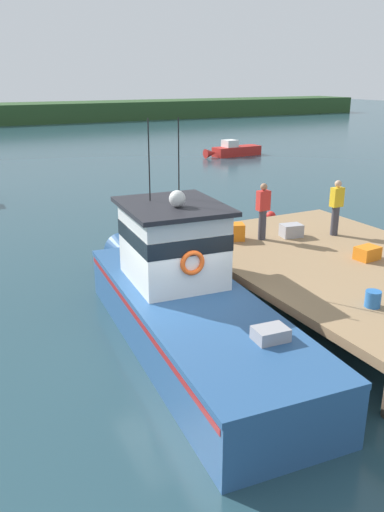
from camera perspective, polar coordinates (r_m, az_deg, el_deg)
ground_plane at (r=11.81m, az=-1.68°, el=-9.55°), size 200.00×200.00×0.00m
dock at (r=13.94m, az=16.33°, el=-0.92°), size 6.00×9.00×1.20m
main_fishing_boat at (r=11.57m, az=-0.91°, el=-4.61°), size 3.19×9.92×4.80m
crate_single_by_cleat at (r=14.98m, az=4.53°, el=2.65°), size 0.72×0.62×0.48m
crate_stack_near_edge at (r=14.08m, az=18.62°, el=0.31°), size 0.64×0.50×0.34m
crate_stack_mid_dock at (r=15.53m, az=10.80°, el=2.76°), size 0.66×0.53×0.37m
bait_bucket at (r=11.24m, az=19.17°, el=-4.45°), size 0.32×0.32×0.34m
deckhand_by_the_boat at (r=14.96m, az=7.76°, el=4.98°), size 0.36×0.22×1.63m
deckhand_further_back at (r=15.82m, az=15.48°, el=5.23°), size 0.36×0.22×1.63m
moored_boat_mid_harbor at (r=39.91m, az=4.52°, el=11.44°), size 4.76×1.48×1.20m
mooring_buoy_inshore at (r=21.74m, az=8.60°, el=4.33°), size 0.42×0.42×0.42m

